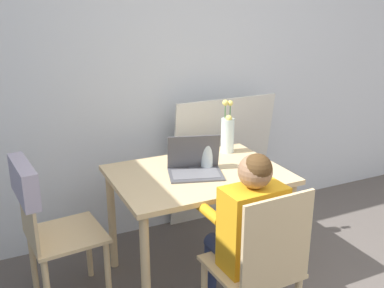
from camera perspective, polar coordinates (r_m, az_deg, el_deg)
The scene contains 9 objects.
wall_back at distance 3.32m, azimuth -0.66°, elevation 10.25°, with size 6.40×0.05×2.50m.
dining_table at distance 2.74m, azimuth 0.75°, elevation -5.49°, with size 1.02×0.74×0.71m.
chair_occupied at distance 2.29m, azimuth 8.52°, elevation -15.37°, with size 0.42×0.42×0.89m.
chair_spare at distance 2.59m, azimuth -18.57°, elevation -8.20°, with size 0.47×0.44×0.90m.
person_seated at distance 2.28m, azimuth 6.92°, elevation -10.20°, with size 0.33×0.43×1.03m.
laptop at distance 2.67m, azimuth 0.35°, elevation -2.67°, with size 0.37×0.31×0.23m.
flower_vase at distance 3.01m, azimuth 4.54°, elevation 1.42°, with size 0.09×0.09×0.36m.
water_bottle at distance 2.73m, azimuth 1.91°, elevation -1.26°, with size 0.07×0.07×0.20m.
cardboard_panel at distance 3.50m, azimuth 3.82°, elevation -2.05°, with size 0.82×0.16×1.01m.
Camera 1 is at (-1.37, -0.76, 1.72)m, focal length 42.00 mm.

